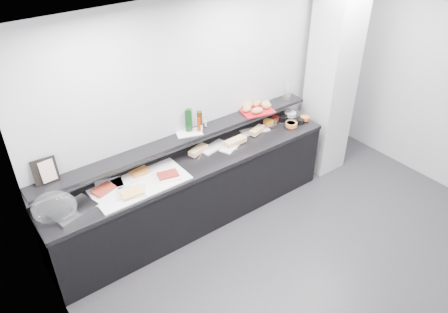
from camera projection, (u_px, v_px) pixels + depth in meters
ground at (337, 278)px, 4.75m from camera, size 5.00×5.00×0.00m
back_wall at (227, 101)px, 5.34m from camera, size 5.00×0.02×2.70m
ceiling at (388, 33)px, 3.26m from camera, size 5.00×5.00×0.00m
column at (331, 80)px, 5.86m from camera, size 0.50×0.50×2.70m
buffet_cabinet at (195, 194)px, 5.30m from camera, size 3.60×0.60×0.85m
counter_top at (194, 163)px, 5.06m from camera, size 3.62×0.62×0.05m
wall_shelf at (185, 138)px, 5.03m from camera, size 3.60×0.25×0.04m
cloche_base at (73, 211)px, 4.29m from camera, size 0.48×0.39×0.04m
cloche_dome at (54, 207)px, 4.17m from camera, size 0.49×0.39×0.34m
linen_runner at (141, 184)px, 4.66m from camera, size 1.03×0.50×0.01m
platter_meat_a at (109, 184)px, 4.64m from camera, size 0.32×0.25×0.01m
food_meat_a at (103, 189)px, 4.54m from camera, size 0.26×0.20×0.02m
platter_salmon at (127, 180)px, 4.70m from camera, size 0.31×0.21×0.01m
food_salmon at (140, 172)px, 4.80m from camera, size 0.22×0.16×0.02m
platter_cheese at (131, 192)px, 4.53m from camera, size 0.36×0.30×0.01m
food_cheese at (132, 193)px, 4.49m from camera, size 0.24×0.17×0.02m
platter_meat_b at (168, 176)px, 4.76m from camera, size 0.35×0.28×0.01m
food_meat_b at (168, 174)px, 4.76m from camera, size 0.25×0.19×0.02m
sandwich_plate_left at (214, 147)px, 5.28m from camera, size 0.39×0.23×0.01m
sandwich_food_left at (198, 150)px, 5.16m from camera, size 0.28×0.17×0.06m
tongs_left at (200, 156)px, 5.10m from camera, size 0.14×0.09×0.01m
sandwich_plate_mid at (232, 146)px, 5.31m from camera, size 0.39×0.28×0.01m
sandwich_food_mid at (235, 141)px, 5.32m from camera, size 0.29×0.12×0.06m
tongs_mid at (232, 151)px, 5.20m from camera, size 0.16×0.03×0.01m
sandwich_plate_right at (255, 131)px, 5.62m from camera, size 0.40×0.23×0.01m
sandwich_food_right at (257, 130)px, 5.55m from camera, size 0.25×0.16×0.06m
tongs_right at (258, 133)px, 5.55m from camera, size 0.16×0.03×0.01m
bowl_glass_fruit at (270, 124)px, 5.70m from camera, size 0.24×0.24×0.07m
fill_glass_fruit at (268, 122)px, 5.71m from camera, size 0.15×0.15×0.05m
bowl_black_jam at (282, 118)px, 5.84m from camera, size 0.15×0.15×0.07m
fill_black_jam at (275, 119)px, 5.80m from camera, size 0.11×0.11×0.05m
bowl_glass_cream at (294, 115)px, 5.92m from camera, size 0.22×0.22×0.07m
fill_glass_cream at (290, 114)px, 5.92m from camera, size 0.21×0.21×0.05m
bowl_red_jam at (291, 126)px, 5.67m from camera, size 0.13×0.13×0.07m
fill_red_jam at (291, 124)px, 5.67m from camera, size 0.15×0.15×0.05m
bowl_glass_salmon at (291, 124)px, 5.70m from camera, size 0.21×0.21×0.07m
fill_glass_salmon at (291, 125)px, 5.67m from camera, size 0.15×0.15×0.05m
bowl_black_fruit at (300, 121)px, 5.77m from camera, size 0.11×0.11×0.07m
fill_black_fruit at (305, 118)px, 5.81m from camera, size 0.13×0.13×0.05m
framed_print at (45, 171)px, 4.23m from camera, size 0.24×0.09×0.26m
print_art at (49, 171)px, 4.23m from camera, size 0.16×0.06×0.22m
condiment_tray at (189, 133)px, 5.08m from camera, size 0.34×0.27×0.01m
bottle_green_a at (188, 121)px, 5.04m from camera, size 0.08×0.08×0.26m
bottle_brown at (200, 121)px, 5.06m from camera, size 0.07×0.07×0.24m
bottle_green_b at (189, 120)px, 5.03m from camera, size 0.07×0.07×0.28m
bottle_hot at (199, 124)px, 5.06m from camera, size 0.05×0.05×0.18m
shaker_salt at (205, 123)px, 5.18m from camera, size 0.04×0.04×0.07m
shaker_pepper at (201, 128)px, 5.09m from camera, size 0.03×0.03×0.07m
bread_tray at (257, 111)px, 5.53m from camera, size 0.45×0.36×0.02m
bread_roll_nw at (248, 105)px, 5.55m from camera, size 0.17×0.12×0.08m
bread_roll_n at (257, 103)px, 5.59m from camera, size 0.15×0.11×0.08m
bread_roll_sw at (257, 110)px, 5.43m from camera, size 0.17×0.12×0.08m
bread_roll_s at (267, 106)px, 5.54m from camera, size 0.14×0.12×0.08m
bread_roll_se at (265, 103)px, 5.59m from camera, size 0.16×0.12×0.08m
bread_roll_midw at (247, 109)px, 5.46m from camera, size 0.13×0.10×0.08m
carafe at (287, 90)px, 5.71m from camera, size 0.13×0.13×0.30m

